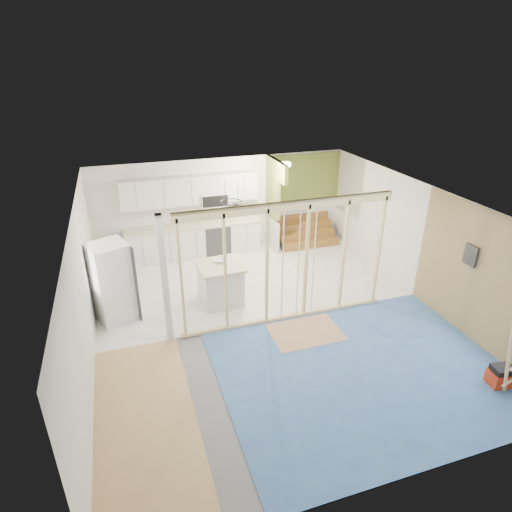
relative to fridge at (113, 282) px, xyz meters
name	(u,v)px	position (x,y,z in m)	size (l,w,h in m)	color
room	(273,266)	(3.05, -1.14, 0.45)	(7.01, 8.01, 2.61)	slate
floor_overlays	(274,319)	(3.12, -1.08, -0.84)	(7.00, 8.00, 0.03)	silver
stud_frame	(262,254)	(2.83, -1.14, 0.72)	(4.66, 0.14, 2.60)	beige
base_cabinets	(170,248)	(1.44, 2.22, -0.39)	(4.45, 2.24, 0.93)	silver
upper_cabinets	(193,191)	(2.21, 2.68, 0.97)	(3.60, 0.41, 0.85)	silver
green_partition	(295,213)	(5.09, 2.52, 0.09)	(2.25, 1.51, 2.60)	olive
pot_rack	(232,205)	(2.74, 0.75, 1.14)	(0.52, 0.52, 0.72)	black
sheathing_panel	(494,286)	(6.53, -3.14, 0.45)	(0.02, 4.00, 2.60)	tan
electrical_panel	(471,255)	(6.48, -2.54, 0.80)	(0.04, 0.30, 0.40)	#333438
ceiling_light	(285,164)	(4.45, 1.86, 1.69)	(0.32, 0.32, 0.08)	#FFEABF
fridge	(113,282)	(0.00, 0.00, 0.00)	(0.96, 0.93, 1.71)	white
island	(220,284)	(2.23, -0.04, -0.39)	(0.99, 0.99, 0.93)	silver
bowl	(220,261)	(2.27, 0.11, 0.10)	(0.23, 0.23, 0.06)	white
soap_bottle_a	(173,221)	(1.60, 2.59, 0.23)	(0.12, 0.12, 0.31)	#B5B8C9
soap_bottle_b	(245,214)	(3.62, 2.65, 0.18)	(0.09, 0.09, 0.20)	white
toolbox	(501,376)	(6.05, -4.12, -0.67)	(0.44, 0.35, 0.38)	#A5290F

